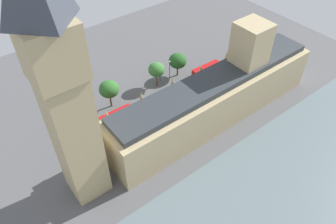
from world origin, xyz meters
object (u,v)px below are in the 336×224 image
object	(u,v)px
car_yellow_cab_leading	(227,67)
pedestrian_near_tower	(167,111)
plane_tree_under_trees	(109,89)
street_lamp_slot_11	(160,70)
pedestrian_kerbside	(220,83)
street_lamp_slot_12	(170,66)
pedestrian_by_river_gate	(233,76)
clock_tower	(61,84)
double_decker_bus_far_end	(116,119)
plane_tree_slot_10	(156,70)
parliament_building	(218,94)
plane_tree_opposite_hall	(178,61)
double_decker_bus_corner	(206,71)
car_blue_trailing	(175,95)
car_silver_midblock	(155,107)

from	to	relation	value
car_yellow_cab_leading	pedestrian_near_tower	world-z (taller)	car_yellow_cab_leading
plane_tree_under_trees	street_lamp_slot_11	bearing A→B (deg)	-87.13
pedestrian_kerbside	street_lamp_slot_12	world-z (taller)	street_lamp_slot_12
car_yellow_cab_leading	plane_tree_under_trees	xyz separation A→B (m)	(7.85, 41.43, 5.60)
pedestrian_by_river_gate	plane_tree_under_trees	size ratio (longest dim) A/B	0.17
clock_tower	double_decker_bus_far_end	world-z (taller)	clock_tower
plane_tree_slot_10	car_yellow_cab_leading	bearing A→B (deg)	-107.14
parliament_building	pedestrian_near_tower	world-z (taller)	parliament_building
parliament_building	pedestrian_near_tower	bearing A→B (deg)	48.97
pedestrian_by_river_gate	plane_tree_opposite_hall	distance (m)	19.30
parliament_building	double_decker_bus_corner	distance (m)	18.78
car_blue_trailing	plane_tree_slot_10	xyz separation A→B (m)	(8.51, 0.94, 5.25)
car_silver_midblock	plane_tree_under_trees	distance (m)	14.58
double_decker_bus_far_end	plane_tree_opposite_hall	bearing A→B (deg)	-73.19
car_blue_trailing	parliament_building	bearing A→B (deg)	24.38
car_yellow_cab_leading	double_decker_bus_far_end	bearing A→B (deg)	-87.15
car_yellow_cab_leading	pedestrian_by_river_gate	world-z (taller)	car_yellow_cab_leading
double_decker_bus_corner	street_lamp_slot_12	distance (m)	12.29
plane_tree_opposite_hall	car_blue_trailing	bearing A→B (deg)	138.11
double_decker_bus_corner	plane_tree_slot_10	xyz separation A→B (m)	(6.82, 15.25, 3.51)
pedestrian_near_tower	pedestrian_by_river_gate	bearing A→B (deg)	-65.38
double_decker_bus_corner	street_lamp_slot_12	bearing A→B (deg)	54.96
car_yellow_cab_leading	clock_tower	bearing A→B (deg)	-74.57
car_silver_midblock	street_lamp_slot_12	size ratio (longest dim) A/B	0.59
parliament_building	pedestrian_by_river_gate	xyz separation A→B (m)	(9.44, -17.10, -7.12)
clock_tower	car_yellow_cab_leading	world-z (taller)	clock_tower
double_decker_bus_corner	plane_tree_under_trees	distance (m)	33.17
pedestrian_near_tower	street_lamp_slot_11	distance (m)	16.17
clock_tower	pedestrian_kerbside	distance (m)	60.81
street_lamp_slot_11	street_lamp_slot_12	size ratio (longest dim) A/B	0.93
car_silver_midblock	street_lamp_slot_12	world-z (taller)	street_lamp_slot_12
pedestrian_near_tower	plane_tree_opposite_hall	size ratio (longest dim) A/B	0.21
pedestrian_near_tower	pedestrian_kerbside	xyz separation A→B (m)	(0.02, -21.82, -0.04)
car_yellow_cab_leading	plane_tree_opposite_hall	size ratio (longest dim) A/B	0.56
pedestrian_by_river_gate	street_lamp_slot_12	xyz separation A→B (m)	(12.83, 16.91, 4.13)
pedestrian_near_tower	plane_tree_under_trees	bearing A→B (deg)	66.41
car_silver_midblock	double_decker_bus_corner	bearing A→B (deg)	-83.34
double_decker_bus_corner	street_lamp_slot_11	world-z (taller)	street_lamp_slot_11
clock_tower	pedestrian_kerbside	size ratio (longest dim) A/B	37.22
pedestrian_near_tower	parliament_building	bearing A→B (deg)	-106.39
parliament_building	pedestrian_near_tower	distance (m)	16.03
pedestrian_by_river_gate	street_lamp_slot_11	distance (m)	24.75
plane_tree_opposite_hall	plane_tree_slot_10	world-z (taller)	plane_tree_slot_10
plane_tree_opposite_hall	street_lamp_slot_12	world-z (taller)	plane_tree_opposite_hall
clock_tower	plane_tree_under_trees	xyz separation A→B (m)	(21.60, -18.87, -24.37)
pedestrian_kerbside	plane_tree_opposite_hall	xyz separation A→B (m)	(12.65, 7.50, 5.00)
double_decker_bus_corner	plane_tree_opposite_hall	xyz separation A→B (m)	(7.04, 6.47, 3.09)
car_yellow_cab_leading	plane_tree_slot_10	size ratio (longest dim) A/B	0.54
car_silver_midblock	street_lamp_slot_11	distance (m)	14.30
clock_tower	pedestrian_kerbside	xyz separation A→B (m)	(8.88, -52.07, -30.14)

